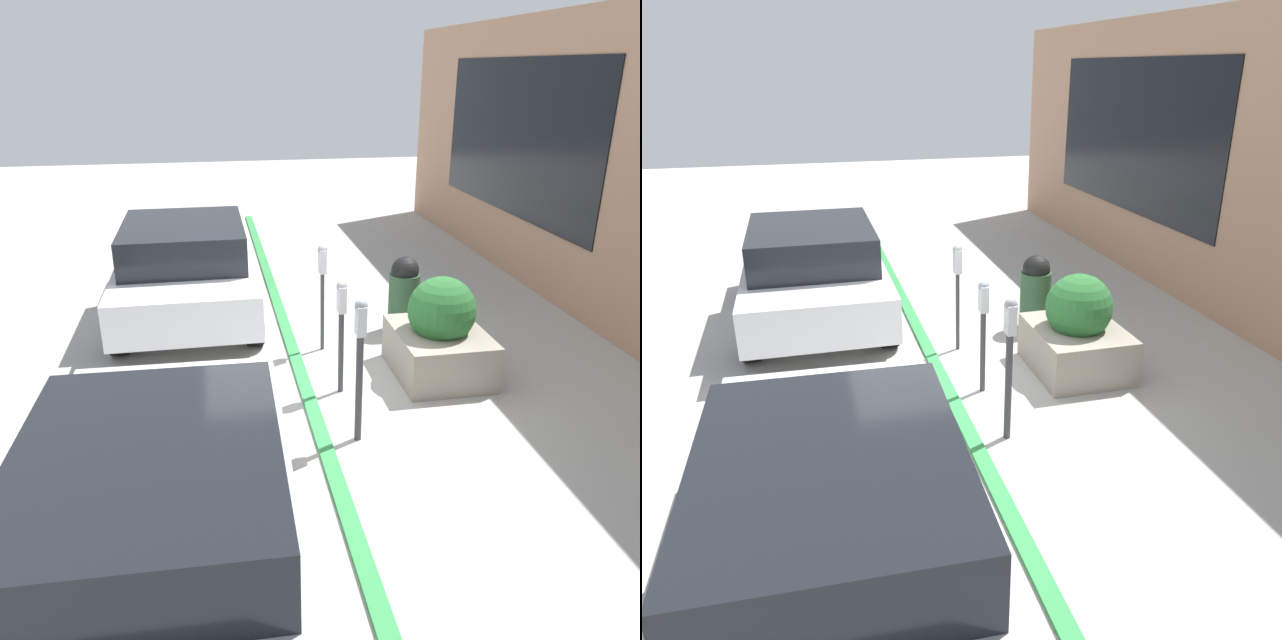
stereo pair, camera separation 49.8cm
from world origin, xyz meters
The scene contains 9 objects.
ground_plane centered at (0.00, 0.00, 0.00)m, with size 40.00×40.00×0.00m, color #ADAAA3.
curb_strip centered at (0.00, 0.08, 0.02)m, with size 19.00×0.16×0.04m.
parking_meter_nearest centered at (-1.10, -0.29, 0.99)m, with size 0.15×0.13×1.57m.
parking_meter_second centered at (-0.04, -0.33, 0.93)m, with size 0.15×0.12×1.40m.
parking_meter_middle centered at (1.19, -0.33, 1.07)m, with size 0.15×0.13×1.49m.
planter_box centered at (0.19, -1.64, 0.53)m, with size 1.33×1.10×1.28m.
parked_car_front centered at (-3.06, 1.56, 0.78)m, with size 4.11×1.97×1.50m.
parked_car_middle centered at (2.81, 1.49, 0.79)m, with size 4.19×2.06×1.50m.
trash_bin centered at (1.63, -1.62, 0.57)m, with size 0.45×0.45×1.13m.
Camera 1 is at (-6.54, 1.10, 3.63)m, focal length 35.00 mm.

